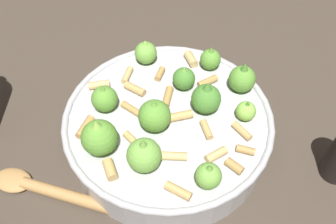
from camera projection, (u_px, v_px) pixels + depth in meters
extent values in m
plane|color=#42382D|center=(168.00, 142.00, 0.55)|extent=(2.40, 2.40, 0.00)
cylinder|color=#B7B7BC|center=(168.00, 130.00, 0.53)|extent=(0.27, 0.27, 0.06)
torus|color=#B7B7BC|center=(168.00, 117.00, 0.51)|extent=(0.28, 0.28, 0.01)
sphere|color=#4C8933|center=(206.00, 99.00, 0.50)|extent=(0.04, 0.04, 0.04)
cone|color=#4C8933|center=(207.00, 88.00, 0.48)|extent=(0.02, 0.02, 0.02)
sphere|color=#4C8933|center=(184.00, 79.00, 0.53)|extent=(0.03, 0.03, 0.03)
cone|color=#75B247|center=(184.00, 70.00, 0.52)|extent=(0.01, 0.01, 0.01)
sphere|color=#609E38|center=(99.00, 138.00, 0.46)|extent=(0.05, 0.05, 0.05)
cone|color=#8CC64C|center=(97.00, 126.00, 0.44)|extent=(0.02, 0.02, 0.02)
sphere|color=#75B247|center=(144.00, 155.00, 0.44)|extent=(0.04, 0.04, 0.04)
cone|color=#75B247|center=(143.00, 145.00, 0.43)|extent=(0.02, 0.02, 0.02)
sphere|color=#75B247|center=(146.00, 53.00, 0.56)|extent=(0.03, 0.03, 0.03)
cone|color=#8CC64C|center=(145.00, 44.00, 0.55)|extent=(0.01, 0.01, 0.01)
sphere|color=#609E38|center=(155.00, 116.00, 0.48)|extent=(0.04, 0.04, 0.04)
cone|color=#609E38|center=(154.00, 106.00, 0.47)|extent=(0.02, 0.02, 0.01)
sphere|color=#609E38|center=(210.00, 59.00, 0.56)|extent=(0.03, 0.03, 0.03)
cone|color=#609E38|center=(211.00, 51.00, 0.54)|extent=(0.01, 0.01, 0.01)
sphere|color=#609E38|center=(242.00, 79.00, 0.53)|extent=(0.04, 0.04, 0.04)
cone|color=#4C8933|center=(244.00, 68.00, 0.51)|extent=(0.02, 0.02, 0.02)
sphere|color=#609E38|center=(104.00, 100.00, 0.50)|extent=(0.04, 0.04, 0.04)
cone|color=#609E38|center=(102.00, 92.00, 0.49)|extent=(0.02, 0.02, 0.01)
sphere|color=#8CC64C|center=(246.00, 111.00, 0.50)|extent=(0.03, 0.03, 0.03)
cone|color=#4C8933|center=(248.00, 104.00, 0.49)|extent=(0.01, 0.01, 0.01)
sphere|color=#75B247|center=(208.00, 176.00, 0.43)|extent=(0.03, 0.03, 0.03)
cone|color=#609E38|center=(209.00, 169.00, 0.42)|extent=(0.02, 0.02, 0.01)
cylinder|color=tan|center=(135.00, 89.00, 0.53)|extent=(0.03, 0.02, 0.01)
cylinder|color=tan|center=(207.00, 130.00, 0.49)|extent=(0.02, 0.03, 0.01)
cylinder|color=tan|center=(180.00, 115.00, 0.50)|extent=(0.03, 0.02, 0.01)
cylinder|color=tan|center=(191.00, 59.00, 0.57)|extent=(0.02, 0.03, 0.01)
cylinder|color=tan|center=(174.00, 156.00, 0.46)|extent=(0.03, 0.01, 0.01)
cylinder|color=tan|center=(242.00, 131.00, 0.49)|extent=(0.03, 0.03, 0.01)
cylinder|color=tan|center=(246.00, 150.00, 0.47)|extent=(0.02, 0.01, 0.01)
cylinder|color=tan|center=(127.00, 75.00, 0.55)|extent=(0.01, 0.03, 0.01)
cylinder|color=tan|center=(134.00, 141.00, 0.48)|extent=(0.03, 0.03, 0.01)
cylinder|color=tan|center=(208.00, 82.00, 0.54)|extent=(0.03, 0.03, 0.01)
cylinder|color=tan|center=(160.00, 74.00, 0.55)|extent=(0.01, 0.02, 0.01)
cylinder|color=tan|center=(110.00, 169.00, 0.45)|extent=(0.02, 0.03, 0.01)
cylinder|color=tan|center=(85.00, 127.00, 0.49)|extent=(0.02, 0.03, 0.01)
cylinder|color=tan|center=(132.00, 110.00, 0.51)|extent=(0.03, 0.02, 0.01)
cylinder|color=tan|center=(99.00, 85.00, 0.54)|extent=(0.03, 0.02, 0.01)
cylinder|color=tan|center=(234.00, 166.00, 0.45)|extent=(0.02, 0.02, 0.01)
cylinder|color=tan|center=(178.00, 191.00, 0.43)|extent=(0.03, 0.02, 0.01)
cylinder|color=tan|center=(216.00, 155.00, 0.46)|extent=(0.03, 0.03, 0.01)
cylinder|color=tan|center=(168.00, 97.00, 0.52)|extent=(0.01, 0.03, 0.01)
cylinder|color=#B2844C|center=(100.00, 205.00, 0.48)|extent=(0.22, 0.04, 0.02)
ellipsoid|color=#B2844C|center=(13.00, 180.00, 0.51)|extent=(0.06, 0.04, 0.01)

